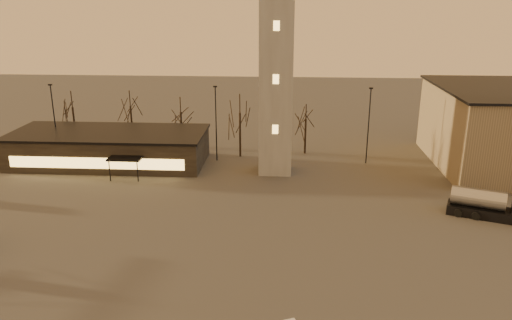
# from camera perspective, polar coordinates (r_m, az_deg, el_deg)

# --- Properties ---
(ground) EXTENTS (220.00, 220.00, 0.00)m
(ground) POSITION_cam_1_polar(r_m,az_deg,el_deg) (36.53, 0.89, -16.97)
(ground) COLOR #42403D
(ground) RESTS_ON ground
(control_tower) EXTENTS (6.80, 6.80, 32.60)m
(control_tower) POSITION_cam_1_polar(r_m,az_deg,el_deg) (60.09, 2.38, 13.58)
(control_tower) COLOR gray
(control_tower) RESTS_ON ground
(terminal) EXTENTS (25.40, 12.20, 4.30)m
(terminal) POSITION_cam_1_polar(r_m,az_deg,el_deg) (68.75, -16.39, 1.40)
(terminal) COLOR black
(terminal) RESTS_ON ground
(light_poles) EXTENTS (58.50, 12.25, 10.14)m
(light_poles) POSITION_cam_1_polar(r_m,az_deg,el_deg) (62.86, 2.73, 3.68)
(light_poles) COLOR black
(light_poles) RESTS_ON ground
(tree_row) EXTENTS (37.20, 9.20, 8.80)m
(tree_row) POSITION_cam_1_polar(r_m,az_deg,el_deg) (72.25, -8.54, 5.82)
(tree_row) COLOR black
(tree_row) RESTS_ON ground
(fuel_truck) EXTENTS (8.01, 4.84, 2.87)m
(fuel_truck) POSITION_cam_1_polar(r_m,az_deg,el_deg) (55.05, 25.05, -4.87)
(fuel_truck) COLOR black
(fuel_truck) RESTS_ON ground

